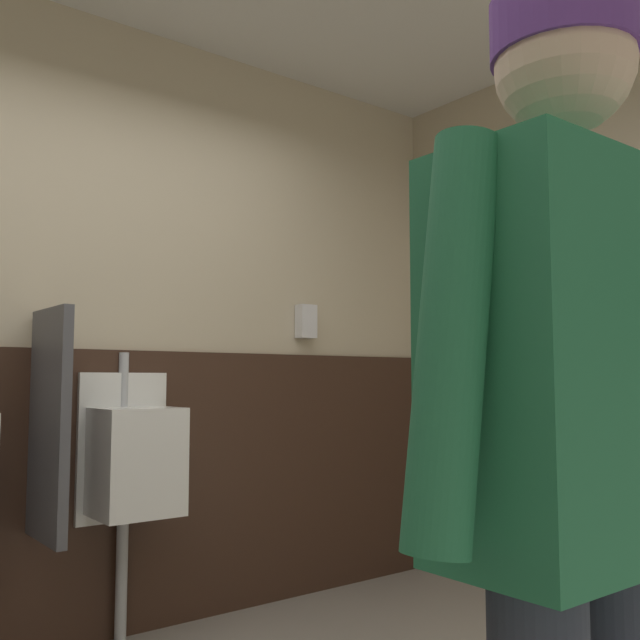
% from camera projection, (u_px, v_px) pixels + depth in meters
% --- Properties ---
extents(wall_back, '(4.99, 0.12, 2.78)m').
position_uv_depth(wall_back, '(47.00, 317.00, 3.02)').
color(wall_back, beige).
rests_on(wall_back, ground_plane).
extents(wainscot_band_back, '(4.39, 0.03, 1.25)m').
position_uv_depth(wainscot_band_back, '(46.00, 499.00, 2.90)').
color(wainscot_band_back, '#382319').
rests_on(wainscot_band_back, ground_plane).
extents(urinal_middle, '(0.40, 0.34, 1.24)m').
position_uv_depth(urinal_middle, '(133.00, 460.00, 2.99)').
color(urinal_middle, white).
rests_on(urinal_middle, ground_plane).
extents(privacy_divider_panel, '(0.04, 0.40, 0.90)m').
position_uv_depth(privacy_divider_panel, '(49.00, 423.00, 2.72)').
color(privacy_divider_panel, '#4C4C51').
extents(person, '(0.68, 0.60, 1.73)m').
position_uv_depth(person, '(581.00, 442.00, 1.06)').
color(person, '#2D3342').
rests_on(person, ground_plane).
extents(soap_dispenser, '(0.10, 0.07, 0.18)m').
position_uv_depth(soap_dispenser, '(306.00, 321.00, 3.76)').
color(soap_dispenser, silver).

